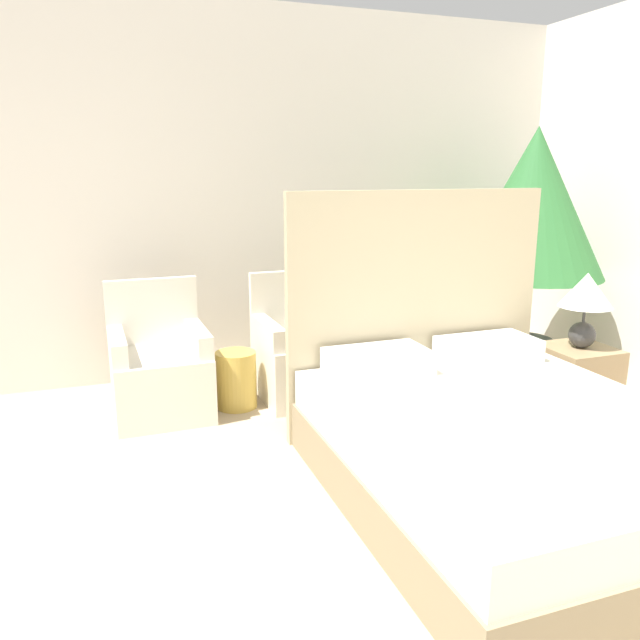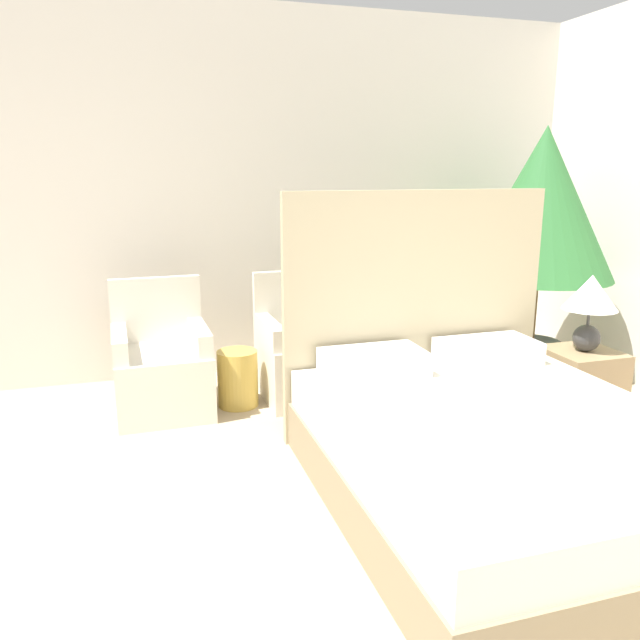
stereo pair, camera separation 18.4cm
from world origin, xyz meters
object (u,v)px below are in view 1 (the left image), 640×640
object	(u,v)px
table_lamp	(586,297)
side_table	(236,380)
bed	(499,439)
nightstand	(576,382)
armchair_near_window_left	(160,375)
armchair_near_window_right	(303,359)
potted_palm	(533,210)

from	to	relation	value
table_lamp	side_table	world-z (taller)	table_lamp
bed	side_table	size ratio (longest dim) A/B	5.15
nightstand	side_table	bearing A→B (deg)	156.18
armchair_near_window_left	armchair_near_window_right	xyz separation A→B (m)	(1.03, 0.00, 0.00)
nightstand	table_lamp	bearing A→B (deg)	-60.76
potted_palm	table_lamp	size ratio (longest dim) A/B	3.91
potted_palm	side_table	size ratio (longest dim) A/B	4.87
table_lamp	nightstand	bearing A→B (deg)	119.24
bed	nightstand	xyz separation A→B (m)	(1.12, 0.70, -0.05)
armchair_near_window_left	side_table	distance (m)	0.52
armchair_near_window_left	side_table	xyz separation A→B (m)	(0.52, -0.05, -0.08)
armchair_near_window_right	side_table	xyz separation A→B (m)	(-0.51, -0.05, -0.08)
bed	nightstand	world-z (taller)	bed
table_lamp	bed	bearing A→B (deg)	-148.37
bed	side_table	xyz separation A→B (m)	(-1.03, 1.65, -0.09)
potted_palm	side_table	bearing A→B (deg)	179.31
nightstand	table_lamp	distance (m)	0.59
armchair_near_window_left	nightstand	distance (m)	2.84
bed	potted_palm	size ratio (longest dim) A/B	1.06
armchair_near_window_right	potted_palm	bearing A→B (deg)	-3.51
potted_palm	bed	bearing A→B (deg)	-130.40
side_table	table_lamp	bearing A→B (deg)	-23.96
bed	armchair_near_window_right	bearing A→B (deg)	106.80
armchair_near_window_right	potted_palm	xyz separation A→B (m)	(1.89, -0.08, 1.06)
nightstand	armchair_near_window_left	bearing A→B (deg)	159.38
armchair_near_window_left	potted_palm	distance (m)	3.11
armchair_near_window_left	potted_palm	world-z (taller)	potted_palm
bed	potted_palm	world-z (taller)	potted_palm
bed	armchair_near_window_right	world-z (taller)	bed
armchair_near_window_left	potted_palm	size ratio (longest dim) A/B	0.46
armchair_near_window_right	potted_palm	world-z (taller)	potted_palm
potted_palm	nightstand	distance (m)	1.45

